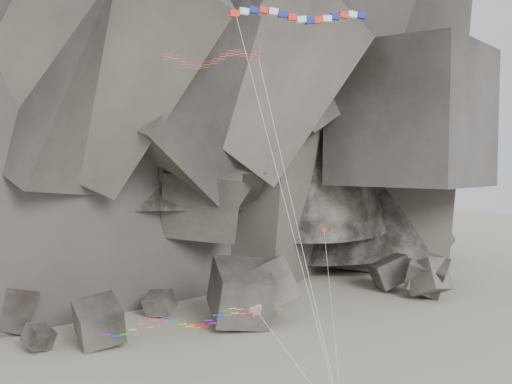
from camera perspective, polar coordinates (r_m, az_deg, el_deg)
name	(u,v)px	position (r m, az deg, el deg)	size (l,w,h in m)	color
headland	(116,33)	(117.26, -12.38, 13.67)	(110.00, 70.00, 84.00)	#585148
boulder_field	(225,301)	(84.06, -2.75, -9.69)	(70.78, 17.54, 9.16)	#47423F
delta_kite	(208,58)	(51.82, -4.30, 11.77)	(11.59, 8.84, 29.53)	red
banner_kite	(300,18)	(50.91, 3.92, 15.19)	(10.75, 5.71, 31.59)	red
parafoil_kite	(177,321)	(49.36, -7.06, -11.33)	(17.15, 5.72, 8.82)	#E0F20D
pennant_kite	(328,269)	(54.65, 6.39, -6.82)	(2.94, 8.43, 13.94)	red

